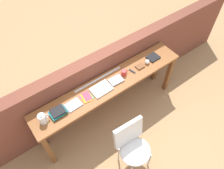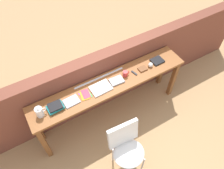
# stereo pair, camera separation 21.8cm
# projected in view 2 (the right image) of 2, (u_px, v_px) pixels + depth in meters

# --- Properties ---
(ground_plane) EXTENTS (40.00, 40.00, 0.00)m
(ground_plane) POSITION_uv_depth(u_px,v_px,m) (119.00, 127.00, 3.75)
(ground_plane) COLOR tan
(brick_wall_back) EXTENTS (6.00, 0.20, 1.16)m
(brick_wall_back) POSITION_uv_depth(u_px,v_px,m) (100.00, 81.00, 3.64)
(brick_wall_back) COLOR brown
(brick_wall_back) RESTS_ON ground
(sideboard) EXTENTS (2.50, 0.44, 0.88)m
(sideboard) POSITION_uv_depth(u_px,v_px,m) (110.00, 89.00, 3.33)
(sideboard) COLOR brown
(sideboard) RESTS_ON ground
(chair_white_moulded) EXTENTS (0.47, 0.48, 0.89)m
(chair_white_moulded) POSITION_uv_depth(u_px,v_px,m) (127.00, 147.00, 2.98)
(chair_white_moulded) COLOR white
(chair_white_moulded) RESTS_ON ground
(pitcher_white) EXTENTS (0.14, 0.10, 0.18)m
(pitcher_white) POSITION_uv_depth(u_px,v_px,m) (40.00, 112.00, 2.83)
(pitcher_white) COLOR white
(pitcher_white) RESTS_ON sideboard
(book_stack_leftmost) EXTENTS (0.22, 0.17, 0.07)m
(book_stack_leftmost) POSITION_uv_depth(u_px,v_px,m) (55.00, 107.00, 2.93)
(book_stack_leftmost) COLOR navy
(book_stack_leftmost) RESTS_ON sideboard
(magazine_cycling) EXTENTS (0.22, 0.17, 0.02)m
(magazine_cycling) POSITION_uv_depth(u_px,v_px,m) (71.00, 101.00, 3.01)
(magazine_cycling) COLOR #9E9EA3
(magazine_cycling) RESTS_ON sideboard
(pamphlet_pile_colourful) EXTENTS (0.16, 0.19, 0.01)m
(pamphlet_pile_colourful) POSITION_uv_depth(u_px,v_px,m) (85.00, 94.00, 3.09)
(pamphlet_pile_colourful) COLOR purple
(pamphlet_pile_colourful) RESTS_ON sideboard
(book_open_centre) EXTENTS (0.30, 0.22, 0.02)m
(book_open_centre) POSITION_uv_depth(u_px,v_px,m) (101.00, 88.00, 3.15)
(book_open_centre) COLOR white
(book_open_centre) RESTS_ON sideboard
(book_grey_hardcover) EXTENTS (0.21, 0.16, 0.03)m
(book_grey_hardcover) POSITION_uv_depth(u_px,v_px,m) (117.00, 81.00, 3.24)
(book_grey_hardcover) COLOR #9E9EA3
(book_grey_hardcover) RESTS_ON sideboard
(mug) EXTENTS (0.11, 0.08, 0.09)m
(mug) POSITION_uv_depth(u_px,v_px,m) (125.00, 74.00, 3.28)
(mug) COLOR red
(mug) RESTS_ON sideboard
(multitool_folded) EXTENTS (0.05, 0.11, 0.02)m
(multitool_folded) POSITION_uv_depth(u_px,v_px,m) (134.00, 73.00, 3.34)
(multitool_folded) COLOR black
(multitool_folded) RESTS_ON sideboard
(leather_journal_brown) EXTENTS (0.13, 0.10, 0.02)m
(leather_journal_brown) POSITION_uv_depth(u_px,v_px,m) (143.00, 69.00, 3.39)
(leather_journal_brown) COLOR brown
(leather_journal_brown) RESTS_ON sideboard
(sports_ball_small) EXTENTS (0.08, 0.08, 0.08)m
(sports_ball_small) POSITION_uv_depth(u_px,v_px,m) (150.00, 65.00, 3.40)
(sports_ball_small) COLOR silver
(sports_ball_small) RESTS_ON sideboard
(book_repair_rightmost) EXTENTS (0.20, 0.17, 0.03)m
(book_repair_rightmost) POSITION_uv_depth(u_px,v_px,m) (157.00, 61.00, 3.50)
(book_repair_rightmost) COLOR black
(book_repair_rightmost) RESTS_ON sideboard
(ruler_metal_back_edge) EXTENTS (0.82, 0.03, 0.00)m
(ruler_metal_back_edge) POSITION_uv_depth(u_px,v_px,m) (99.00, 78.00, 3.28)
(ruler_metal_back_edge) COLOR silver
(ruler_metal_back_edge) RESTS_ON sideboard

